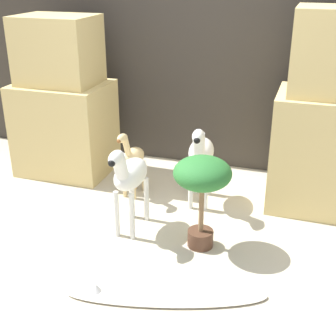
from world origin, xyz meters
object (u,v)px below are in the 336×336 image
Objects in this scene: giraffe_figurine at (132,158)px; potted_palm_front at (202,181)px; zebra_right at (201,153)px; zebra_left at (129,176)px; surfboard at (164,294)px.

potted_palm_front reaches higher than giraffe_figurine.
potted_palm_front is at bearing -75.11° from zebra_right.
giraffe_figurine is at bearing 109.85° from zebra_left.
zebra_right is 1.26m from surfboard.
zebra_right and zebra_left have the same top height.
zebra_right is 0.57m from giraffe_figurine.
zebra_right is 0.57× the size of surfboard.
zebra_right is 0.63m from potted_palm_front.
zebra_left is 0.57m from giraffe_figurine.
giraffe_figurine is 0.48× the size of surfboard.
zebra_left is 0.54m from potted_palm_front.
zebra_left is at bearing 174.34° from potted_palm_front.
giraffe_figurine is (-0.56, -0.03, -0.10)m from zebra_right.
giraffe_figurine is 0.89× the size of potted_palm_front.
zebra_right reaches higher than potted_palm_front.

